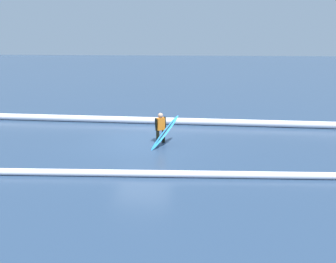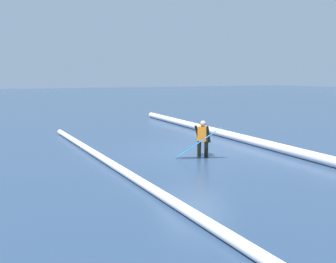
{
  "view_description": "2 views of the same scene",
  "coord_description": "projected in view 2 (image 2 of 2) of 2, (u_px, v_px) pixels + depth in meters",
  "views": [
    {
      "loc": [
        -2.44,
        12.32,
        4.25
      ],
      "look_at": [
        -1.32,
        1.44,
        0.92
      ],
      "focal_mm": 31.81,
      "sensor_mm": 36.0,
      "label": 1
    },
    {
      "loc": [
        -11.29,
        6.54,
        2.89
      ],
      "look_at": [
        -1.25,
        1.72,
        1.11
      ],
      "focal_mm": 36.47,
      "sensor_mm": 36.0,
      "label": 2
    }
  ],
  "objects": [
    {
      "name": "wave_crest_foreground",
      "position": [
        254.0,
        141.0,
        14.54
      ],
      "size": [
        22.64,
        0.44,
        0.35
      ],
      "primitive_type": "cylinder",
      "rotation": [
        0.0,
        1.57,
        0.0
      ],
      "color": "white",
      "rests_on": "ground_plane"
    },
    {
      "name": "surfboard",
      "position": [
        198.0,
        143.0,
        12.02
      ],
      "size": [
        1.21,
        1.46,
        1.21
      ],
      "color": "#268CE5",
      "rests_on": "ground_plane"
    },
    {
      "name": "ground_plane",
      "position": [
        194.0,
        152.0,
        13.3
      ],
      "size": [
        162.86,
        162.86,
        0.0
      ],
      "primitive_type": "plane",
      "color": "navy"
    },
    {
      "name": "wave_crest_midground",
      "position": [
        116.0,
        167.0,
        10.68
      ],
      "size": [
        15.77,
        1.36,
        0.23
      ],
      "primitive_type": "cylinder",
      "rotation": [
        0.0,
        1.57,
        0.07
      ],
      "color": "white",
      "rests_on": "ground_plane"
    },
    {
      "name": "surfer",
      "position": [
        203.0,
        137.0,
        12.36
      ],
      "size": [
        0.44,
        0.47,
        1.34
      ],
      "rotation": [
        0.0,
        0.0,
        0.61
      ],
      "color": "black",
      "rests_on": "ground_plane"
    }
  ]
}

